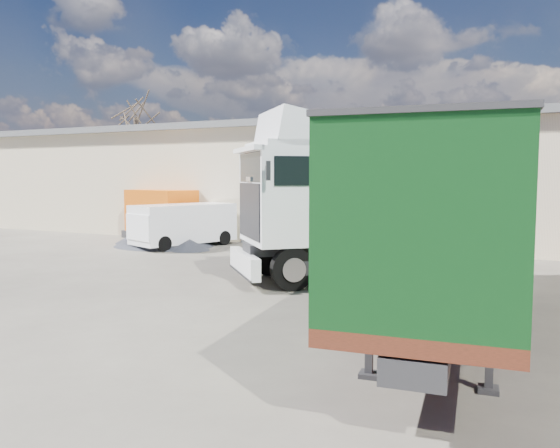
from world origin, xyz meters
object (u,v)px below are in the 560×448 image
at_px(panel_van, 180,225).
at_px(orange_skip, 164,217).
at_px(tractor_unit, 324,210).
at_px(bare_tree, 136,104).
at_px(box_trailer, 445,212).

distance_m(panel_van, orange_skip, 3.29).
bearing_deg(tractor_unit, bare_tree, -170.52).
relative_size(tractor_unit, box_trailer, 0.62).
bearing_deg(panel_van, tractor_unit, -7.86).
bearing_deg(tractor_unit, box_trailer, 8.77).
relative_size(bare_tree, panel_van, 2.10).
height_order(bare_tree, panel_van, bare_tree).
xyz_separation_m(bare_tree, orange_skip, (10.00, -10.20, -6.94)).
xyz_separation_m(panel_van, orange_skip, (-2.47, 2.17, 0.09)).
bearing_deg(orange_skip, bare_tree, 151.10).
relative_size(bare_tree, orange_skip, 2.34).
distance_m(box_trailer, orange_skip, 16.99).
bearing_deg(box_trailer, tractor_unit, 134.75).
bearing_deg(tractor_unit, orange_skip, -163.14).
height_order(panel_van, orange_skip, orange_skip).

